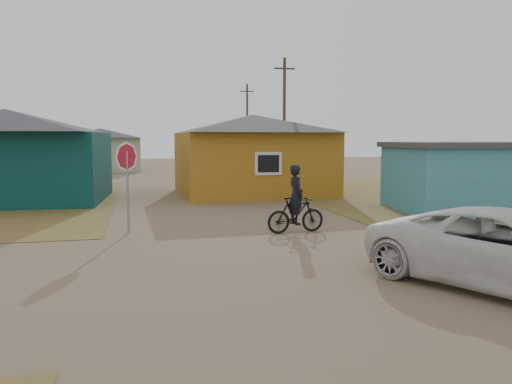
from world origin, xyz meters
TOP-DOWN VIEW (x-y plane):
  - ground at (0.00, 0.00)m, footprint 120.00×120.00m
  - grass_ne at (14.00, 13.00)m, footprint 20.00×18.00m
  - house_teal at (-8.50, 13.50)m, footprint 8.93×7.08m
  - house_yellow at (2.50, 14.00)m, footprint 7.72×6.76m
  - shed_turquoise at (9.50, 6.50)m, footprint 6.71×4.93m
  - house_pale_west at (-6.00, 34.00)m, footprint 7.04×6.15m
  - house_beige_east at (10.00, 40.00)m, footprint 6.95×6.05m
  - house_pale_north at (-14.00, 46.00)m, footprint 6.28×5.81m
  - utility_pole_near at (6.50, 22.00)m, footprint 1.40×0.20m
  - utility_pole_far at (7.50, 38.00)m, footprint 1.40×0.20m
  - stop_sign at (-3.33, 4.73)m, footprint 0.81×0.38m
  - cyclist at (1.40, 3.68)m, footprint 1.80×0.68m

SIDE VIEW (x-z plane):
  - ground at x=0.00m, z-range 0.00..0.00m
  - grass_ne at x=14.00m, z-range 0.00..0.01m
  - cyclist at x=1.40m, z-range -0.27..1.72m
  - shed_turquoise at x=9.50m, z-range 0.01..2.61m
  - house_pale_north at x=-14.00m, z-range 0.05..3.45m
  - house_pale_west at x=-6.00m, z-range 0.06..3.66m
  - house_beige_east at x=10.00m, z-range 0.06..3.66m
  - stop_sign at x=-3.33m, z-range 0.61..3.26m
  - house_yellow at x=2.50m, z-range 0.05..3.95m
  - house_teal at x=-8.50m, z-range 0.05..4.05m
  - utility_pole_near at x=6.50m, z-range 0.14..8.14m
  - utility_pole_far at x=7.50m, z-range 0.14..8.14m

